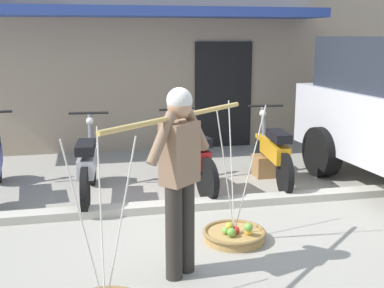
% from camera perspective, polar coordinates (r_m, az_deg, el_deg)
% --- Properties ---
extents(ground_plane, '(90.00, 90.00, 0.00)m').
position_cam_1_polar(ground_plane, '(5.46, -2.35, -10.26)').
color(ground_plane, '#9E998C').
extents(sidewalk_curb, '(20.00, 0.24, 0.10)m').
position_cam_1_polar(sidewalk_curb, '(6.09, -3.50, -7.32)').
color(sidewalk_curb, '#BAB4A5').
rests_on(sidewalk_curb, ground).
extents(fruit_vendor, '(1.42, 1.25, 1.70)m').
position_cam_1_polar(fruit_vendor, '(4.24, -1.43, -3.05)').
color(fruit_vendor, '#2D2823').
rests_on(fruit_vendor, ground).
extents(fruit_basket_right_side, '(0.67, 0.67, 1.45)m').
position_cam_1_polar(fruit_basket_right_side, '(5.25, 4.96, -10.39)').
color(fruit_basket_right_side, '#B2894C').
rests_on(fruit_basket_right_side, ground).
extents(motorcycle_second_in_row, '(0.54, 1.82, 1.09)m').
position_cam_1_polar(motorcycle_second_in_row, '(6.56, -12.00, -2.43)').
color(motorcycle_second_in_row, black).
rests_on(motorcycle_second_in_row, ground).
extents(motorcycle_third_in_row, '(0.57, 1.80, 1.09)m').
position_cam_1_polar(motorcycle_third_in_row, '(6.82, -0.28, -1.58)').
color(motorcycle_third_in_row, black).
rests_on(motorcycle_third_in_row, ground).
extents(motorcycle_end_of_row, '(0.54, 1.82, 1.09)m').
position_cam_1_polar(motorcycle_end_of_row, '(7.19, 9.43, -1.00)').
color(motorcycle_end_of_row, black).
rests_on(motorcycle_end_of_row, ground).
extents(storefront_building, '(13.00, 6.00, 4.20)m').
position_cam_1_polar(storefront_building, '(11.51, -9.41, 12.32)').
color(storefront_building, tan).
rests_on(storefront_building, ground).
extents(wooden_crate, '(0.44, 0.36, 0.32)m').
position_cam_1_polar(wooden_crate, '(7.61, 8.84, -2.50)').
color(wooden_crate, olive).
rests_on(wooden_crate, ground).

